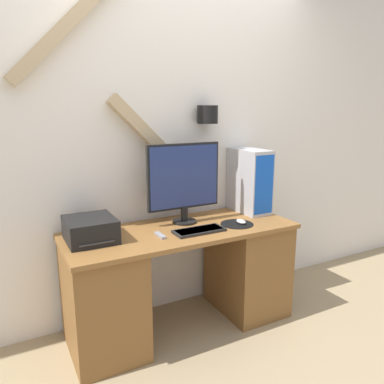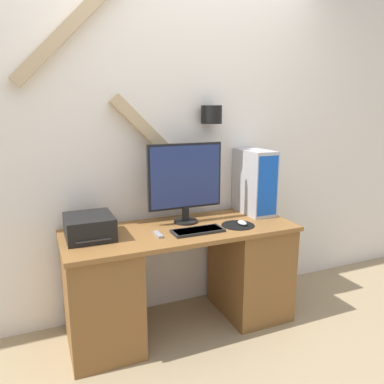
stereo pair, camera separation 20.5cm
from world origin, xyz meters
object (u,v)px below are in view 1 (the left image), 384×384
Objects in this scene: keyboard at (199,230)px; mouse at (241,222)px; printer at (90,230)px; monitor at (184,179)px; remote_control at (160,235)px; computer_tower at (249,181)px.

keyboard is 0.35m from mouse.
monitor is at bearing 5.23° from printer.
keyboard is at bearing -178.07° from mouse.
keyboard is 0.70m from printer.
monitor reaches higher than keyboard.
printer is (-0.68, -0.06, -0.24)m from monitor.
monitor is 1.74× the size of printer.
computer_tower is at bearing 14.59° from remote_control.
printer is at bearing -174.77° from monitor.
monitor reaches higher than mouse.
remote_control is (-0.61, 0.03, -0.01)m from mouse.
keyboard is (-0.01, -0.24, -0.30)m from monitor.
remote_control is at bearing -18.49° from printer.
keyboard is 2.76× the size of remote_control.
keyboard is 0.70× the size of computer_tower.
printer is at bearing 165.49° from keyboard.
keyboard is 0.27m from remote_control.
remote_control is at bearing -143.81° from monitor.
monitor is 1.15× the size of computer_tower.
computer_tower is at bearing 45.20° from mouse.
monitor is 0.50m from mouse.
printer is at bearing -176.09° from computer_tower.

